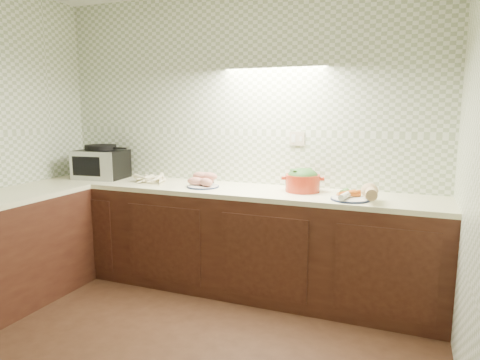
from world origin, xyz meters
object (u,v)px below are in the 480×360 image
at_px(parsnip_pile, 155,179).
at_px(dutch_oven, 303,180).
at_px(toaster_oven, 101,163).
at_px(onion_bowl, 206,179).
at_px(veg_plate, 359,194).
at_px(sweet_potato_plate, 203,181).

distance_m(parsnip_pile, dutch_oven, 1.38).
relative_size(toaster_oven, onion_bowl, 3.61).
height_order(dutch_oven, veg_plate, dutch_oven).
bearing_deg(toaster_oven, veg_plate, -8.94).
relative_size(sweet_potato_plate, onion_bowl, 2.07).
height_order(sweet_potato_plate, dutch_oven, dutch_oven).
bearing_deg(sweet_potato_plate, dutch_oven, 7.88).
relative_size(sweet_potato_plate, veg_plate, 0.82).
bearing_deg(toaster_oven, parsnip_pile, -7.95).
bearing_deg(veg_plate, dutch_oven, 158.86).
bearing_deg(onion_bowl, sweet_potato_plate, -72.70).
height_order(toaster_oven, dutch_oven, toaster_oven).
height_order(toaster_oven, onion_bowl, toaster_oven).
height_order(onion_bowl, veg_plate, veg_plate).
distance_m(parsnip_pile, veg_plate, 1.85).
bearing_deg(toaster_oven, dutch_oven, -4.45).
bearing_deg(veg_plate, sweet_potato_plate, 177.22).
xyz_separation_m(onion_bowl, veg_plate, (1.37, -0.23, 0.01)).
distance_m(toaster_oven, veg_plate, 2.48).
xyz_separation_m(toaster_oven, veg_plate, (2.47, -0.13, -0.10)).
xyz_separation_m(toaster_oven, parsnip_pile, (0.62, -0.02, -0.12)).
bearing_deg(onion_bowl, dutch_oven, -2.90).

